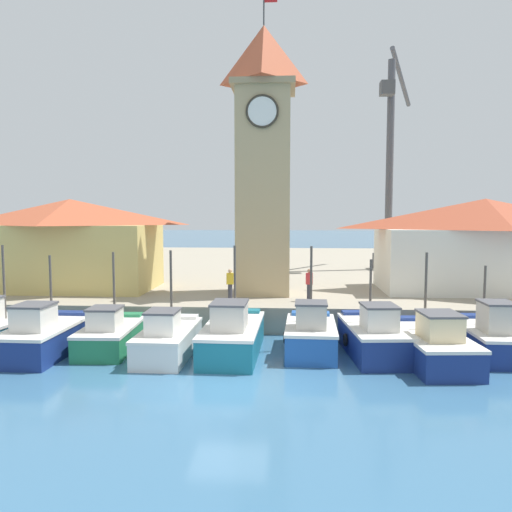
# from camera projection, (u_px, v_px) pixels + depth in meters

# --- Properties ---
(ground_plane) EXTENTS (300.00, 300.00, 0.00)m
(ground_plane) POSITION_uv_depth(u_px,v_px,m) (230.00, 387.00, 16.16)
(ground_plane) COLOR #386689
(quay_wharf) EXTENTS (120.00, 40.00, 1.26)m
(quay_wharf) POSITION_uv_depth(u_px,v_px,m) (267.00, 271.00, 42.99)
(quay_wharf) COLOR #9E937F
(quay_wharf) RESTS_ON ground
(fishing_boat_left_outer) EXTENTS (2.28, 4.72, 3.93)m
(fishing_boat_left_outer) POSITION_uv_depth(u_px,v_px,m) (44.00, 336.00, 19.81)
(fishing_boat_left_outer) COLOR navy
(fishing_boat_left_outer) RESTS_ON ground
(fishing_boat_left_inner) EXTENTS (2.17, 4.27, 4.01)m
(fishing_boat_left_inner) POSITION_uv_depth(u_px,v_px,m) (111.00, 334.00, 20.49)
(fishing_boat_left_inner) COLOR #237A4C
(fishing_boat_left_inner) RESTS_ON ground
(fishing_boat_mid_left) EXTENTS (2.02, 4.54, 4.15)m
(fishing_boat_mid_left) POSITION_uv_depth(u_px,v_px,m) (168.00, 339.00, 19.63)
(fishing_boat_mid_left) COLOR silver
(fishing_boat_mid_left) RESTS_ON ground
(fishing_boat_center) EXTENTS (2.32, 5.30, 4.32)m
(fishing_boat_center) POSITION_uv_depth(u_px,v_px,m) (233.00, 335.00, 19.86)
(fishing_boat_center) COLOR #196B7F
(fishing_boat_center) RESTS_ON ground
(fishing_boat_mid_right) EXTENTS (2.18, 4.16, 4.29)m
(fishing_boat_mid_right) POSITION_uv_depth(u_px,v_px,m) (311.00, 334.00, 20.06)
(fishing_boat_mid_right) COLOR #2356A8
(fishing_boat_mid_right) RESTS_ON ground
(fishing_boat_right_inner) EXTENTS (2.43, 4.83, 3.77)m
(fishing_boat_right_inner) POSITION_uv_depth(u_px,v_px,m) (374.00, 336.00, 19.72)
(fishing_boat_right_inner) COLOR navy
(fishing_boat_right_inner) RESTS_ON ground
(fishing_boat_right_outer) EXTENTS (2.56, 5.31, 4.12)m
(fishing_boat_right_outer) POSITION_uv_depth(u_px,v_px,m) (431.00, 344.00, 18.78)
(fishing_boat_right_outer) COLOR navy
(fishing_boat_right_outer) RESTS_ON ground
(fishing_boat_far_right) EXTENTS (2.02, 4.46, 3.52)m
(fishing_boat_far_right) POSITION_uv_depth(u_px,v_px,m) (489.00, 337.00, 19.72)
(fishing_boat_far_right) COLOR navy
(fishing_boat_far_right) RESTS_ON ground
(clock_tower) EXTENTS (3.33, 3.33, 15.78)m
(clock_tower) POSITION_uv_depth(u_px,v_px,m) (264.00, 153.00, 26.61)
(clock_tower) COLOR tan
(clock_tower) RESTS_ON quay_wharf
(warehouse_left) EXTENTS (9.85, 5.69, 5.17)m
(warehouse_left) POSITION_uv_depth(u_px,v_px,m) (71.00, 243.00, 28.71)
(warehouse_left) COLOR tan
(warehouse_left) RESTS_ON quay_wharf
(warehouse_right) EXTENTS (11.69, 5.54, 5.17)m
(warehouse_right) POSITION_uv_depth(u_px,v_px,m) (484.00, 244.00, 27.84)
(warehouse_right) COLOR silver
(warehouse_right) RESTS_ON quay_wharf
(port_crane_near) EXTENTS (3.82, 7.36, 16.94)m
(port_crane_near) POSITION_uv_depth(u_px,v_px,m) (389.00, 190.00, 38.50)
(port_crane_near) COLOR #353539
(port_crane_near) RESTS_ON quay_wharf
(dock_worker_near_tower) EXTENTS (0.34, 0.22, 1.62)m
(dock_worker_near_tower) POSITION_uv_depth(u_px,v_px,m) (230.00, 284.00, 24.74)
(dock_worker_near_tower) COLOR #33333D
(dock_worker_near_tower) RESTS_ON quay_wharf
(dock_worker_along_quay) EXTENTS (0.34, 0.22, 1.62)m
(dock_worker_along_quay) POSITION_uv_depth(u_px,v_px,m) (309.00, 284.00, 24.72)
(dock_worker_along_quay) COLOR #33333D
(dock_worker_along_quay) RESTS_ON quay_wharf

